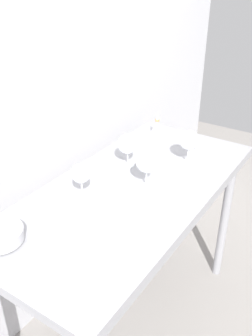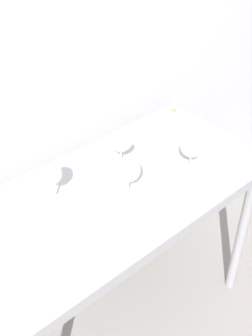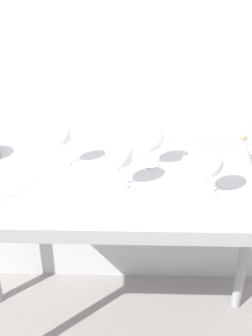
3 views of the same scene
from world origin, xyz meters
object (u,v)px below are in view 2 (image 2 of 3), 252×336
at_px(wine_glass_near_center, 128,171).
at_px(decanter_funnel, 173,119).
at_px(tasting_sheet_upper, 42,247).
at_px(wine_glass_far_left, 51,175).
at_px(wine_glass_near_right, 192,147).
at_px(tasting_sheet_lower, 155,150).
at_px(wine_glass_far_right, 121,141).

relative_size(wine_glass_near_center, decanter_funnel, 1.15).
distance_m(wine_glass_near_center, tasting_sheet_upper, 0.42).
bearing_deg(tasting_sheet_upper, wine_glass_near_center, 36.44).
bearing_deg(tasting_sheet_upper, decanter_funnel, 49.72).
relative_size(wine_glass_far_left, wine_glass_near_right, 0.99).
relative_size(tasting_sheet_upper, tasting_sheet_lower, 1.04).
relative_size(tasting_sheet_upper, decanter_funnel, 1.46).
distance_m(wine_glass_near_right, tasting_sheet_lower, 0.23).
bearing_deg(tasting_sheet_lower, wine_glass_near_right, -71.65).
height_order(wine_glass_far_left, tasting_sheet_lower, wine_glass_far_left).
bearing_deg(decanter_funnel, tasting_sheet_lower, -158.77).
bearing_deg(wine_glass_near_right, wine_glass_far_right, 128.43).
distance_m(tasting_sheet_upper, decanter_funnel, 0.92).
xyz_separation_m(wine_glass_near_right, decanter_funnel, (0.18, 0.28, -0.07)).
distance_m(wine_glass_near_center, wine_glass_near_right, 0.31).
relative_size(wine_glass_near_center, tasting_sheet_upper, 0.79).
xyz_separation_m(wine_glass_far_right, decanter_funnel, (0.37, 0.05, -0.06)).
relative_size(wine_glass_far_left, wine_glass_near_center, 0.98).
bearing_deg(wine_glass_far_right, tasting_sheet_lower, -9.09).
relative_size(wine_glass_near_right, tasting_sheet_lower, 0.81).
bearing_deg(wine_glass_far_right, wine_glass_near_right, -51.57).
xyz_separation_m(wine_glass_far_left, wine_glass_far_right, (0.35, 0.01, -0.01)).
height_order(wine_glass_far_left, decanter_funnel, wine_glass_far_left).
bearing_deg(tasting_sheet_lower, decanter_funnel, 37.73).
xyz_separation_m(wine_glass_far_right, wine_glass_near_center, (-0.12, -0.18, 0.01)).
relative_size(tasting_sheet_lower, decanter_funnel, 1.41).
height_order(wine_glass_far_left, wine_glass_far_right, wine_glass_far_left).
height_order(wine_glass_far_right, tasting_sheet_upper, wine_glass_far_right).
xyz_separation_m(wine_glass_near_right, tasting_sheet_upper, (-0.71, 0.05, -0.12)).
distance_m(wine_glass_near_center, tasting_sheet_lower, 0.35).
bearing_deg(wine_glass_near_right, wine_glass_near_center, 169.62).
distance_m(tasting_sheet_lower, decanter_funnel, 0.21).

